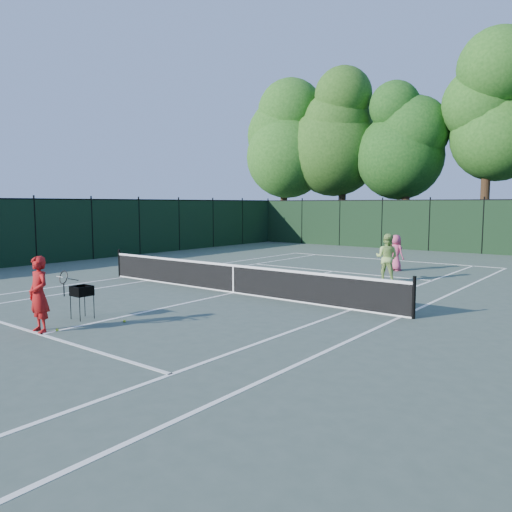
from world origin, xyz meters
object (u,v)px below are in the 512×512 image
Objects in this scene: player_green at (387,258)px; player_pink at (396,253)px; loose_ball_near_cart at (57,330)px; ball_hopper at (82,291)px; coach at (39,294)px; loose_ball_midcourt at (124,321)px.

player_pink is at bearing -78.07° from player_green.
loose_ball_near_cart is at bearing 102.82° from player_pink.
player_green is at bearing 127.01° from player_pink.
coach is at bearing -72.86° from ball_hopper.
player_green reaches higher than loose_ball_near_cart.
player_green is (3.04, 11.56, 0.02)m from coach.
player_green is at bearing 78.57° from coach.
loose_ball_midcourt is (-1.42, -12.83, -0.73)m from player_pink.
player_pink is 3.09m from player_green.
ball_hopper is (-2.53, -13.22, -0.07)m from player_pink.
coach is at bearing -113.82° from loose_ball_midcourt.
ball_hopper is 1.35m from loose_ball_midcourt.
ball_hopper is at bearing 120.64° from loose_ball_near_cart.
coach is 24.66× the size of loose_ball_midcourt.
player_green is 25.42× the size of loose_ball_midcourt.
loose_ball_midcourt is (0.50, 1.43, 0.00)m from loose_ball_near_cart.
loose_ball_midcourt is at bearing 69.49° from coach.
loose_ball_near_cart is (0.24, 0.25, -0.81)m from coach.
coach reaches higher than loose_ball_near_cart.
coach is 0.97× the size of player_green.
loose_ball_near_cart is at bearing 48.97° from coach.
player_green is 2.10× the size of ball_hopper.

